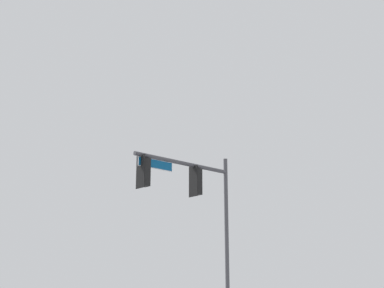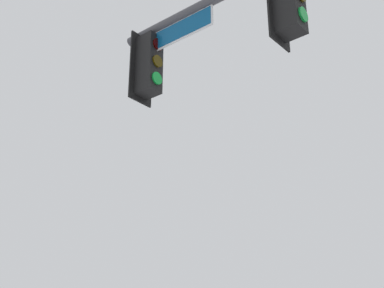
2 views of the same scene
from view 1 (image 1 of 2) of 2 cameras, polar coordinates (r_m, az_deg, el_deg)
name	(u,v)px [view 1 (image 1 of 2)]	position (r m, az deg, el deg)	size (l,w,h in m)	color
signal_pole_near	(191,195)	(22.03, -0.09, -5.50)	(5.00, 0.96, 7.34)	#47474C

